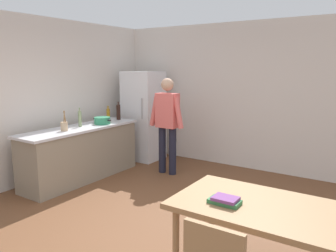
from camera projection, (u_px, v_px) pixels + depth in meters
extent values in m
plane|color=brown|center=(148.00, 228.00, 3.95)|extent=(14.00, 14.00, 0.00)
cube|color=silver|center=(244.00, 96.00, 6.17)|extent=(6.40, 0.12, 2.70)
cube|color=silver|center=(24.00, 101.00, 5.28)|extent=(0.12, 5.60, 2.70)
cube|color=gray|center=(82.00, 154.00, 5.61)|extent=(0.60, 2.12, 0.86)
cube|color=silver|center=(80.00, 128.00, 5.53)|extent=(0.64, 2.20, 0.04)
cube|color=white|center=(144.00, 116.00, 6.79)|extent=(0.70, 0.64, 1.80)
cylinder|color=#B2B2B7|center=(142.00, 109.00, 6.36)|extent=(0.02, 0.02, 0.40)
cylinder|color=#1E1E2D|center=(162.00, 150.00, 5.97)|extent=(0.13, 0.13, 0.84)
cylinder|color=#1E1E2D|center=(173.00, 151.00, 5.85)|extent=(0.13, 0.13, 0.84)
cube|color=#E56660|center=(167.00, 110.00, 5.78)|extent=(0.38, 0.22, 0.60)
sphere|color=tan|center=(167.00, 84.00, 5.70)|extent=(0.22, 0.22, 0.22)
cylinder|color=#E56660|center=(154.00, 111.00, 5.89)|extent=(0.20, 0.09, 0.55)
cylinder|color=#E56660|center=(178.00, 113.00, 5.62)|extent=(0.20, 0.09, 0.55)
cube|color=#9E754C|center=(258.00, 207.00, 2.81)|extent=(1.40, 0.90, 0.05)
cylinder|color=#9E754C|center=(176.00, 245.00, 2.92)|extent=(0.06, 0.06, 0.70)
cylinder|color=#9E754C|center=(211.00, 215.00, 3.49)|extent=(0.06, 0.06, 0.70)
cylinder|color=#2D845B|center=(102.00, 121.00, 5.82)|extent=(0.28, 0.28, 0.12)
cube|color=black|center=(95.00, 119.00, 5.91)|extent=(0.06, 0.03, 0.02)
cube|color=black|center=(109.00, 120.00, 5.72)|extent=(0.06, 0.03, 0.02)
cylinder|color=tan|center=(64.00, 127.00, 5.18)|extent=(0.11, 0.11, 0.14)
cylinder|color=olive|center=(65.00, 118.00, 5.15)|extent=(0.02, 0.05, 0.22)
cylinder|color=olive|center=(64.00, 118.00, 5.14)|extent=(0.02, 0.04, 0.22)
cylinder|color=black|center=(118.00, 112.00, 6.27)|extent=(0.08, 0.08, 0.28)
cylinder|color=black|center=(118.00, 103.00, 6.24)|extent=(0.03, 0.03, 0.06)
cylinder|color=gray|center=(80.00, 119.00, 5.55)|extent=(0.06, 0.06, 0.26)
cylinder|color=gray|center=(79.00, 109.00, 5.52)|extent=(0.02, 0.02, 0.06)
cylinder|color=#996619|center=(108.00, 115.00, 6.14)|extent=(0.06, 0.06, 0.22)
cylinder|color=#996619|center=(108.00, 107.00, 6.12)|extent=(0.03, 0.03, 0.06)
cube|color=#387A47|center=(224.00, 202.00, 2.81)|extent=(0.27, 0.15, 0.04)
cube|color=#753D7F|center=(225.00, 199.00, 2.79)|extent=(0.21, 0.16, 0.03)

